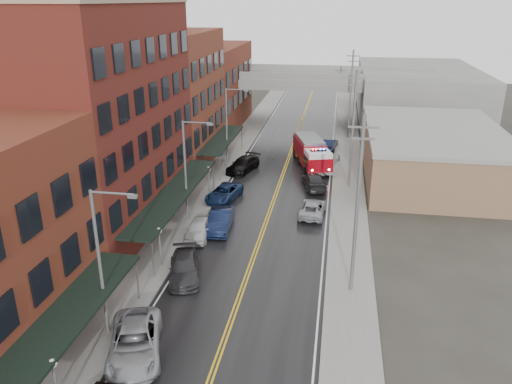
{
  "coord_description": "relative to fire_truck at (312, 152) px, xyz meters",
  "views": [
    {
      "loc": [
        5.66,
        -14.4,
        18.26
      ],
      "look_at": [
        -0.8,
        24.4,
        3.0
      ],
      "focal_mm": 35.0,
      "sensor_mm": 36.0,
      "label": 1
    }
  ],
  "objects": [
    {
      "name": "brick_building_b",
      "position": [
        -16.25,
        -18.18,
        7.28
      ],
      "size": [
        9.0,
        20.0,
        18.0
      ],
      "primitive_type": "cube",
      "color": "#4C1C14",
      "rests_on": "ground"
    },
    {
      "name": "parked_car_right_3",
      "position": [
        1.88,
        7.63,
        -1.04
      ],
      "size": [
        2.23,
        4.35,
        1.37
      ],
      "primitive_type": "imported",
      "rotation": [
        0.0,
        0.0,
        2.95
      ],
      "color": "black",
      "rests_on": "ground"
    },
    {
      "name": "parked_car_right_0",
      "position": [
        0.95,
        -13.97,
        -1.06
      ],
      "size": [
        2.51,
        4.9,
        1.32
      ],
      "primitive_type": "imported",
      "rotation": [
        0.0,
        0.0,
        3.08
      ],
      "color": "#95979C",
      "rests_on": "ground"
    },
    {
      "name": "globe_lamp_2",
      "position": [
        -9.35,
        -11.18,
        0.59
      ],
      "size": [
        0.44,
        0.44,
        3.12
      ],
      "color": "#59595B",
      "rests_on": "ground"
    },
    {
      "name": "sidewalk_left",
      "position": [
        -10.25,
        -11.18,
        -1.64
      ],
      "size": [
        3.0,
        160.0,
        0.15
      ],
      "primitive_type": "cube",
      "color": "slate",
      "rests_on": "ground"
    },
    {
      "name": "brick_building_c",
      "position": [
        -16.25,
        -0.68,
        5.78
      ],
      "size": [
        9.0,
        15.0,
        15.0
      ],
      "primitive_type": "cube",
      "color": "brown",
      "rests_on": "ground"
    },
    {
      "name": "parked_car_left_2",
      "position": [
        -7.46,
        -34.64,
        -0.89
      ],
      "size": [
        4.45,
        6.5,
        1.65
      ],
      "primitive_type": "imported",
      "rotation": [
        0.0,
        0.0,
        0.32
      ],
      "color": "gray",
      "rests_on": "ground"
    },
    {
      "name": "awning_0",
      "position": [
        -10.44,
        -37.18,
        1.27
      ],
      "size": [
        2.6,
        16.0,
        3.09
      ],
      "color": "black",
      "rests_on": "ground"
    },
    {
      "name": "utility_pole_1",
      "position": [
        4.25,
        -6.18,
        4.59
      ],
      "size": [
        1.8,
        0.24,
        12.0
      ],
      "color": "#59595B",
      "rests_on": "ground"
    },
    {
      "name": "parked_car_left_7",
      "position": [
        -7.53,
        -2.97,
        -0.94
      ],
      "size": [
        3.65,
        5.79,
        1.56
      ],
      "primitive_type": "imported",
      "rotation": [
        0.0,
        0.0,
        -0.29
      ],
      "color": "black",
      "rests_on": "ground"
    },
    {
      "name": "overpass",
      "position": [
        -2.95,
        20.82,
        4.27
      ],
      "size": [
        40.0,
        10.0,
        7.5
      ],
      "color": "slate",
      "rests_on": "ground"
    },
    {
      "name": "fire_truck",
      "position": [
        0.0,
        0.0,
        0.0
      ],
      "size": [
        5.32,
        9.12,
        3.17
      ],
      "rotation": [
        0.0,
        0.0,
        0.29
      ],
      "color": "maroon",
      "rests_on": "ground"
    },
    {
      "name": "utility_pole_0",
      "position": [
        4.25,
        -26.18,
        4.59
      ],
      "size": [
        1.8,
        0.24,
        12.0
      ],
      "color": "#59595B",
      "rests_on": "ground"
    },
    {
      "name": "street_lamp_0",
      "position": [
        -9.5,
        -33.18,
        3.47
      ],
      "size": [
        2.64,
        0.22,
        9.0
      ],
      "color": "#59595B",
      "rests_on": "ground"
    },
    {
      "name": "parked_car_left_5",
      "position": [
        -6.55,
        -18.27,
        -0.89
      ],
      "size": [
        2.05,
        5.12,
        1.66
      ],
      "primitive_type": "imported",
      "rotation": [
        0.0,
        0.0,
        0.06
      ],
      "color": "black",
      "rests_on": "ground"
    },
    {
      "name": "street_lamp_1",
      "position": [
        -9.5,
        -17.18,
        3.47
      ],
      "size": [
        2.64,
        0.22,
        9.0
      ],
      "color": "#59595B",
      "rests_on": "ground"
    },
    {
      "name": "parked_car_left_3",
      "position": [
        -7.24,
        -26.27,
        -0.99
      ],
      "size": [
        3.36,
        5.41,
        1.46
      ],
      "primitive_type": "imported",
      "rotation": [
        0.0,
        0.0,
        0.28
      ],
      "color": "#2B2B2E",
      "rests_on": "ground"
    },
    {
      "name": "parked_car_left_6",
      "position": [
        -7.75,
        -11.7,
        -1.02
      ],
      "size": [
        3.31,
        5.41,
        1.4
      ],
      "primitive_type": "imported",
      "rotation": [
        0.0,
        0.0,
        -0.21
      ],
      "color": "#132449",
      "rests_on": "ground"
    },
    {
      "name": "awning_2",
      "position": [
        -10.44,
        -0.68,
        1.27
      ],
      "size": [
        2.6,
        13.0,
        3.09
      ],
      "color": "black",
      "rests_on": "ground"
    },
    {
      "name": "globe_lamp_1",
      "position": [
        -9.35,
        -25.18,
        0.59
      ],
      "size": [
        0.44,
        0.44,
        3.12
      ],
      "color": "#59595B",
      "rests_on": "ground"
    },
    {
      "name": "sidewalk_right",
      "position": [
        4.35,
        -11.18,
        -1.64
      ],
      "size": [
        3.0,
        160.0,
        0.15
      ],
      "primitive_type": "cube",
      "color": "slate",
      "rests_on": "ground"
    },
    {
      "name": "brick_building_far",
      "position": [
        -16.25,
        16.82,
        4.28
      ],
      "size": [
        9.0,
        20.0,
        12.0
      ],
      "primitive_type": "cube",
      "color": "maroon",
      "rests_on": "ground"
    },
    {
      "name": "street_lamp_2",
      "position": [
        -9.5,
        -1.18,
        3.47
      ],
      "size": [
        2.64,
        0.22,
        9.0
      ],
      "color": "#59595B",
      "rests_on": "ground"
    },
    {
      "name": "curb_right",
      "position": [
        2.7,
        -11.18,
        -1.64
      ],
      "size": [
        0.3,
        160.0,
        0.15
      ],
      "primitive_type": "cube",
      "color": "gray",
      "rests_on": "ground"
    },
    {
      "name": "curb_left",
      "position": [
        -8.6,
        -11.18,
        -1.64
      ],
      "size": [
        0.3,
        160.0,
        0.15
      ],
      "primitive_type": "cube",
      "color": "gray",
      "rests_on": "ground"
    },
    {
      "name": "tan_building",
      "position": [
        13.05,
        -1.18,
        0.78
      ],
      "size": [
        14.0,
        22.0,
        5.0
      ],
      "primitive_type": "cube",
      "color": "#856048",
      "rests_on": "ground"
    },
    {
      "name": "right_far_block",
      "position": [
        15.05,
        28.82,
        2.28
      ],
      "size": [
        18.0,
        30.0,
        8.0
      ],
      "primitive_type": "cube",
      "color": "slate",
      "rests_on": "ground"
    },
    {
      "name": "globe_lamp_0",
      "position": [
        -9.35,
        -39.18,
        0.59
      ],
      "size": [
        0.44,
        0.44,
        3.12
      ],
      "color": "#59595B",
      "rests_on": "ground"
    },
    {
      "name": "parked_car_right_2",
      "position": [
        2.05,
        1.37,
        -1.04
      ],
      "size": [
        2.71,
        4.27,
        1.35
      ],
      "primitive_type": "imported",
      "rotation": [
        0.0,
        0.0,
        2.84
      ],
      "color": "white",
      "rests_on": "ground"
    },
    {
      "name": "road",
      "position": [
        -2.95,
        -11.18,
        -1.71
      ],
      "size": [
        11.0,
        160.0,
        0.02
      ],
      "primitive_type": "cube",
      "color": "black",
      "rests_on": "ground"
    },
    {
      "name": "parked_car_right_1",
      "position": [
        0.65,
        -6.98,
        -0.99
      ],
      "size": [
        3.1,
        5.37,
        1.46
      ],
      "primitive_type": "imported",
      "rotation": [
        0.0,
        0.0,
        3.36
      ],
      "color": "black",
      "rests_on": "ground"
    },
    {
      "name": "awning_1",
      "position": [
        -10.44,
        -18.18,
        1.27
      ],
      "size": [
        2.6,
        18.0,
        3.09
      ],
      "color": "black",
      "rests_on": "ground"
    },
    {
      "name": "utility_pole_2",
      "position": [
        4.25,
        13.82,
        4.59
      ],
      "size": [
        1.8,
        0.24,
        12.0
      ],
      "color": "#59595B",
      "rests_on": "ground"
    },
    {
      "name": "parked_car_left_4",
      "position": [
        -7.95,
        -19.98,
        -0.96
      ],
      "size": [
        2.05,
        4.57,
        1.52
      ],
      "primitive_type": "imported",
      "rotation": [
        0.0,
        0.0,
        0.06
      ],
      "color": "#B9B9B9",
      "rests_on": "ground"
    }
  ]
}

